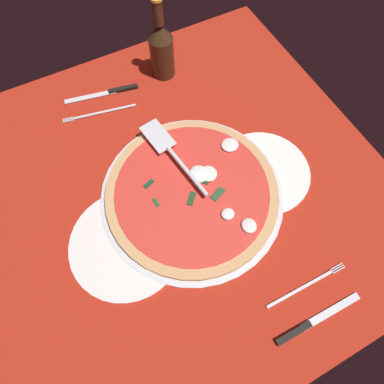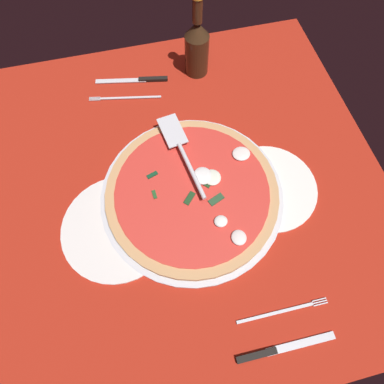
% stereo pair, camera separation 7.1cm
% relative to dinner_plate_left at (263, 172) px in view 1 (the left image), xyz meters
% --- Properties ---
extents(ground_plane, '(0.94, 0.94, 0.01)m').
position_rel_dinner_plate_left_xyz_m(ground_plane, '(0.19, -0.07, -0.01)').
color(ground_plane, '#A72314').
extents(pizza_pan, '(0.42, 0.42, 0.01)m').
position_rel_dinner_plate_left_xyz_m(pizza_pan, '(0.18, -0.02, 0.00)').
color(pizza_pan, silver).
rests_on(pizza_pan, ground_plane).
extents(dinner_plate_left, '(0.22, 0.22, 0.01)m').
position_rel_dinner_plate_left_xyz_m(dinner_plate_left, '(0.00, 0.00, 0.00)').
color(dinner_plate_left, white).
rests_on(dinner_plate_left, ground_plane).
extents(dinner_plate_right, '(0.25, 0.25, 0.01)m').
position_rel_dinner_plate_left_xyz_m(dinner_plate_right, '(0.36, 0.01, 0.00)').
color(dinner_plate_right, silver).
rests_on(dinner_plate_right, ground_plane).
extents(pizza, '(0.39, 0.39, 0.03)m').
position_rel_dinner_plate_left_xyz_m(pizza, '(0.18, -0.02, 0.02)').
color(pizza, tan).
rests_on(pizza, pizza_pan).
extents(pizza_server, '(0.07, 0.24, 0.01)m').
position_rel_dinner_plate_left_xyz_m(pizza_server, '(0.18, -0.12, 0.04)').
color(pizza_server, silver).
rests_on(pizza_server, pizza).
extents(place_setting_near, '(0.22, 0.17, 0.01)m').
position_rel_dinner_plate_left_xyz_m(place_setting_near, '(0.26, -0.37, -0.00)').
color(place_setting_near, white).
rests_on(place_setting_near, ground_plane).
extents(place_setting_far, '(0.21, 0.14, 0.01)m').
position_rel_dinner_plate_left_xyz_m(place_setting_far, '(0.08, 0.30, -0.00)').
color(place_setting_far, white).
rests_on(place_setting_far, ground_plane).
extents(beer_bottle, '(0.06, 0.06, 0.22)m').
position_rel_dinner_plate_left_xyz_m(beer_bottle, '(0.07, -0.40, 0.08)').
color(beer_bottle, '#372314').
rests_on(beer_bottle, ground_plane).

